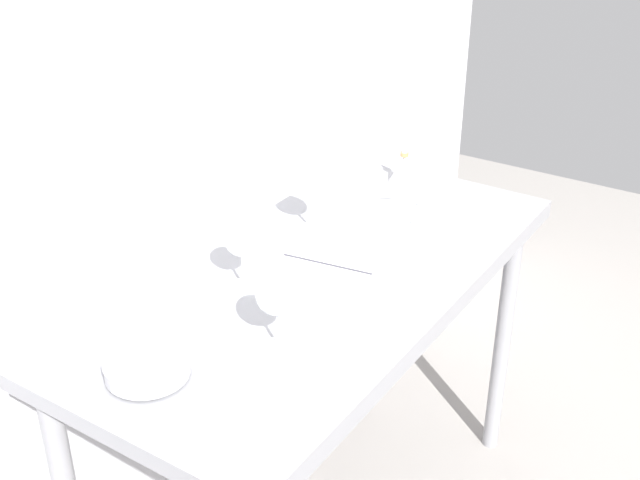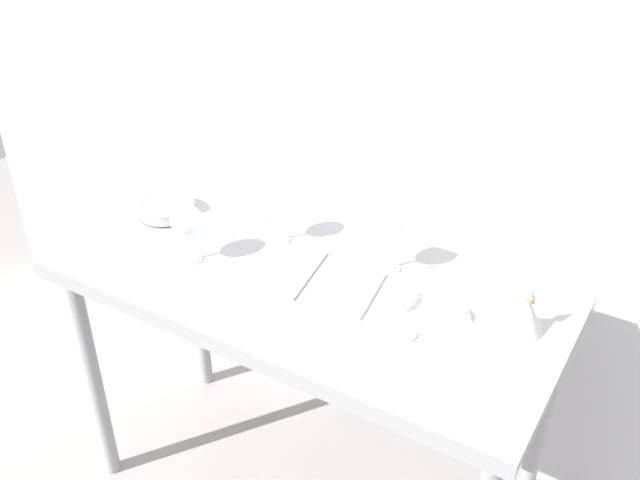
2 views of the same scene
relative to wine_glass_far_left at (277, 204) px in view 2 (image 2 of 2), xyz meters
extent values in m
cube|color=#B6B6BB|center=(0.17, 0.38, 0.28)|extent=(3.80, 0.04, 2.60)
cube|color=gray|center=(0.17, -0.11, -0.14)|extent=(1.40, 0.64, 0.04)
cube|color=gray|center=(0.17, -0.44, -0.15)|extent=(1.40, 0.01, 0.05)
cylinder|color=gray|center=(-0.47, -0.37, -0.59)|extent=(0.05, 0.05, 0.86)
cylinder|color=gray|center=(-0.47, 0.15, -0.59)|extent=(0.05, 0.05, 0.86)
cylinder|color=gray|center=(0.81, 0.15, -0.59)|extent=(0.05, 0.05, 0.86)
cylinder|color=white|center=(0.00, 0.00, -0.12)|extent=(0.07, 0.07, 0.00)
cylinder|color=white|center=(0.00, 0.00, -0.07)|extent=(0.01, 0.01, 0.09)
sphere|color=white|center=(0.00, 0.00, 0.01)|extent=(0.08, 0.08, 0.08)
cylinder|color=maroon|center=(0.00, 0.00, -0.01)|extent=(0.06, 0.06, 0.02)
cylinder|color=white|center=(0.50, -0.20, -0.12)|extent=(0.07, 0.07, 0.00)
cylinder|color=white|center=(0.50, -0.20, -0.08)|extent=(0.01, 0.01, 0.08)
sphere|color=white|center=(0.50, -0.20, 0.00)|extent=(0.09, 0.09, 0.09)
cylinder|color=maroon|center=(0.50, -0.20, -0.02)|extent=(0.06, 0.06, 0.02)
cylinder|color=white|center=(0.34, 0.03, -0.12)|extent=(0.07, 0.07, 0.00)
cylinder|color=white|center=(0.34, 0.03, -0.07)|extent=(0.01, 0.01, 0.09)
sphere|color=white|center=(0.34, 0.03, 0.02)|extent=(0.09, 0.09, 0.09)
cylinder|color=maroon|center=(0.34, 0.03, 0.00)|extent=(0.06, 0.06, 0.02)
cylinder|color=white|center=(-0.15, -0.21, -0.12)|extent=(0.07, 0.07, 0.00)
cylinder|color=white|center=(-0.15, -0.21, -0.07)|extent=(0.01, 0.01, 0.09)
sphere|color=white|center=(-0.15, -0.21, 0.01)|extent=(0.09, 0.09, 0.09)
cylinder|color=maroon|center=(-0.15, -0.21, -0.01)|extent=(0.06, 0.06, 0.02)
cube|color=white|center=(0.10, -0.13, -0.12)|extent=(0.21, 0.26, 0.01)
cube|color=white|center=(0.28, -0.10, -0.12)|extent=(0.21, 0.26, 0.01)
cube|color=#3F3F47|center=(0.19, -0.12, -0.12)|extent=(0.04, 0.24, 0.01)
cube|color=white|center=(-0.18, 0.05, -0.12)|extent=(0.25, 0.32, 0.00)
cube|color=white|center=(0.50, -0.04, -0.12)|extent=(0.29, 0.31, 0.00)
cylinder|color=beige|center=(-0.38, -0.05, -0.12)|extent=(0.13, 0.13, 0.01)
cylinder|color=#B7B7BC|center=(-0.38, -0.05, -0.10)|extent=(0.17, 0.17, 0.03)
torus|color=#B7B7BC|center=(-0.38, -0.05, -0.08)|extent=(0.17, 0.17, 0.01)
cone|color=#B2B2B2|center=(0.75, -0.03, -0.08)|extent=(0.09, 0.09, 0.09)
cylinder|color=#C17F4C|center=(0.75, -0.03, -0.03)|extent=(0.02, 0.02, 0.01)
cone|color=#B2B2B2|center=(0.75, -0.03, 0.00)|extent=(0.02, 0.02, 0.04)
camera|label=1|loc=(-1.27, -1.05, 0.87)|focal=45.60mm
camera|label=2|loc=(1.03, -1.48, 1.03)|focal=41.12mm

